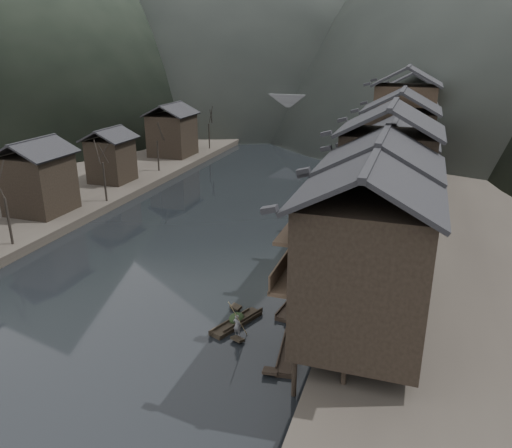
% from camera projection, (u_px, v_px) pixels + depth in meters
% --- Properties ---
extents(water, '(300.00, 300.00, 0.00)m').
position_uv_depth(water, '(161.00, 282.00, 42.14)').
color(water, black).
rests_on(water, ground).
extents(left_bank, '(40.00, 200.00, 1.20)m').
position_uv_depth(left_bank, '(94.00, 154.00, 87.99)').
color(left_bank, '#2D2823').
rests_on(left_bank, ground).
extents(stilt_houses, '(9.00, 67.60, 16.77)m').
position_uv_depth(stilt_houses, '(397.00, 146.00, 51.39)').
color(stilt_houses, black).
rests_on(stilt_houses, ground).
extents(left_houses, '(8.10, 53.20, 8.73)m').
position_uv_depth(left_houses, '(93.00, 153.00, 64.23)').
color(left_houses, black).
rests_on(left_houses, left_bank).
extents(bare_trees, '(3.39, 62.35, 6.77)m').
position_uv_depth(bare_trees, '(102.00, 156.00, 60.48)').
color(bare_trees, black).
rests_on(bare_trees, left_bank).
extents(moored_sampans, '(3.33, 62.00, 0.47)m').
position_uv_depth(moored_sampans, '(345.00, 218.00, 56.83)').
color(moored_sampans, black).
rests_on(moored_sampans, water).
extents(midriver_boats, '(14.79, 34.78, 0.45)m').
position_uv_depth(midriver_boats, '(316.00, 162.00, 83.46)').
color(midriver_boats, black).
rests_on(midriver_boats, water).
extents(stone_bridge, '(40.00, 6.00, 9.00)m').
position_uv_depth(stone_bridge, '(326.00, 113.00, 104.56)').
color(stone_bridge, '#4C4C4F').
rests_on(stone_bridge, ground).
extents(hero_sampan, '(2.62, 4.88, 0.43)m').
position_uv_depth(hero_sampan, '(237.00, 322.00, 35.74)').
color(hero_sampan, black).
rests_on(hero_sampan, water).
extents(cargo_heap, '(1.08, 1.42, 0.65)m').
position_uv_depth(cargo_heap, '(236.00, 314.00, 35.76)').
color(cargo_heap, black).
rests_on(cargo_heap, hero_sampan).
extents(boatman, '(0.64, 0.47, 1.60)m').
position_uv_depth(boatman, '(237.00, 322.00, 33.77)').
color(boatman, '#565658').
rests_on(boatman, hero_sampan).
extents(bamboo_pole, '(0.93, 1.89, 3.87)m').
position_uv_depth(bamboo_pole, '(239.00, 287.00, 32.77)').
color(bamboo_pole, '#8C7A51').
rests_on(bamboo_pole, boatman).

